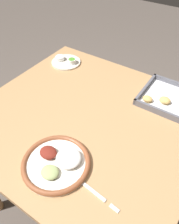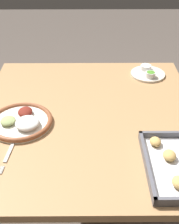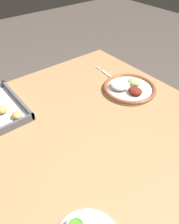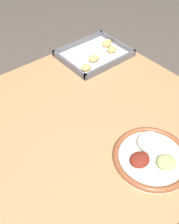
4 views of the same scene
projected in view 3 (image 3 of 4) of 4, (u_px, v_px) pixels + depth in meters
name	position (u px, v px, depth m)	size (l,w,h in m)	color
ground_plane	(91.00, 209.00, 1.40)	(8.00, 8.00, 0.00)	#564C44
dining_table	(92.00, 140.00, 0.98)	(0.98, 0.92, 0.77)	#AD7F51
dinner_plate	(129.00, 88.00, 1.05)	(0.25, 0.25, 0.05)	white
fork	(108.00, 75.00, 1.16)	(0.19, 0.03, 0.00)	silver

